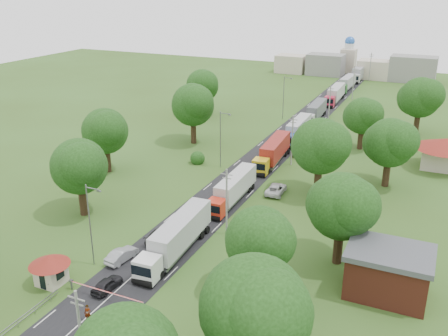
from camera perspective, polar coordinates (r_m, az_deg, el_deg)
The scene contains 43 objects.
ground at distance 72.85m, azimuth -1.42°, elevation -4.30°, with size 260.00×260.00×0.00m, color #334D19.
road at distance 89.88m, azimuth 4.11°, elevation 0.67°, with size 8.00×200.00×0.04m, color black.
boom_barrier at distance 54.71m, azimuth -14.51°, elevation -13.28°, with size 9.22×0.35×1.18m.
guard_booth at distance 57.48m, azimuth -19.28°, elevation -10.54°, with size 4.40×4.40×3.45m.
info_sign at distance 101.16m, azimuth 9.91°, elevation 4.52°, with size 0.12×3.10×4.10m.
pole_1 at distance 63.01m, azimuth 0.30°, elevation -3.80°, with size 1.60×0.24×9.00m.
pole_2 at distance 87.65m, azimuth 7.79°, elevation 3.23°, with size 1.60×0.24×9.00m.
pole_3 at distance 113.86m, azimuth 11.95°, elevation 7.09°, with size 1.60×0.24×9.00m.
pole_4 at distance 140.75m, azimuth 14.58°, elevation 9.47°, with size 1.60×0.24×9.00m.
pole_5 at distance 168.01m, azimuth 16.37°, elevation 11.07°, with size 1.60×0.24×9.00m.
lamp_0 at distance 57.95m, azimuth -14.99°, elevation -5.94°, with size 2.03×0.22×10.00m.
lamp_1 at distance 85.64m, azimuth -0.33°, elevation 3.61°, with size 2.03×0.22×10.00m.
lamp_2 at distance 117.30m, azimuth 6.89°, elevation 8.22°, with size 2.03×0.22×10.00m.
tree_1 at distance 39.01m, azimuth 3.51°, elevation -15.58°, with size 9.60×9.60×12.05m.
tree_2 at distance 50.33m, azimuth 4.13°, elevation -8.19°, with size 8.00×8.00×10.10m.
tree_3 at distance 57.37m, azimuth 13.32°, elevation -4.21°, with size 8.80×8.80×11.07m.
tree_4 at distance 74.91m, azimuth 10.96°, elevation 2.50°, with size 9.60×9.60×12.05m.
tree_5 at distance 81.31m, azimuth 18.46°, elevation 2.79°, with size 8.80×8.80×11.07m.
tree_6 at distance 98.51m, azimuth 15.59°, elevation 5.78°, with size 8.00×8.00×10.10m.
tree_7 at distance 111.99m, azimuth 21.52°, elevation 7.53°, with size 9.60×9.60×12.05m.
tree_10 at distance 70.21m, azimuth -16.15°, elevation 0.24°, with size 8.80×8.80×11.07m.
tree_11 at distance 85.44m, azimuth -13.39°, elevation 4.16°, with size 8.80×8.80×11.07m.
tree_12 at distance 98.38m, azimuth -3.54°, elevation 7.25°, with size 9.60×9.60×12.05m.
tree_13 at distance 119.43m, azimuth -2.47°, elevation 9.40°, with size 8.80×8.80×11.07m.
house_brick at distance 55.23m, azimuth 18.23°, elevation -11.19°, with size 8.60×6.60×5.20m.
house_cream at distance 93.40m, azimuth 23.95°, elevation 2.02°, with size 10.08×10.08×5.80m.
distant_town at distance 173.80m, azimuth 15.00°, elevation 11.11°, with size 52.00×8.00×8.00m.
church at distance 182.11m, azimuth 14.04°, elevation 12.22°, with size 5.00×5.00×12.30m.
truck_0 at distance 60.05m, azimuth -5.39°, elevation -7.84°, with size 3.26×15.22×4.21m.
truck_1 at distance 73.29m, azimuth 1.06°, elevation -2.39°, with size 2.58×13.85×3.84m.
truck_2 at distance 88.88m, azimuth 5.66°, elevation 1.88°, with size 3.37×14.94×4.13m.
truck_3 at distance 103.12m, azimuth 8.38°, elevation 4.39°, with size 2.68×14.23×3.94m.
truck_4 at distance 118.45m, azimuth 10.44°, elevation 6.41°, with size 2.81×13.92×3.85m.
truck_5 at distance 136.57m, azimuth 12.59°, elevation 8.23°, with size 2.87×14.86×4.11m.
truck_6 at distance 152.72m, azimuth 13.86°, elevation 9.39°, with size 2.77×14.04×3.89m.
truck_7 at distance 169.37m, azimuth 15.20°, elevation 10.42°, with size 3.03×15.34×4.24m.
car_lane_front at distance 55.59m, azimuth -13.22°, elevation -12.82°, with size 1.59×3.95×1.34m, color black.
car_lane_mid at distance 60.28m, azimuth -11.60°, elevation -9.73°, with size 1.56×4.46×1.47m, color #929599.
car_lane_rear at distance 63.88m, azimuth -7.46°, elevation -7.62°, with size 1.96×4.82×1.40m, color black.
car_verge_near at distance 76.88m, azimuth 5.96°, elevation -2.41°, with size 2.42×5.25×1.46m, color silver.
car_verge_far at distance 94.38m, azimuth 8.75°, elevation 2.01°, with size 1.97×4.90×1.67m, color #585A60.
pedestrian_near at distance 51.56m, azimuth -15.31°, elevation -15.73°, with size 0.64×0.42×1.77m, color gray.
pedestrian_booth at distance 57.16m, azimuth -19.28°, elevation -12.33°, with size 0.79×0.61×1.62m, color gray.
Camera 1 is at (28.79, -59.29, 31.04)m, focal length 40.00 mm.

